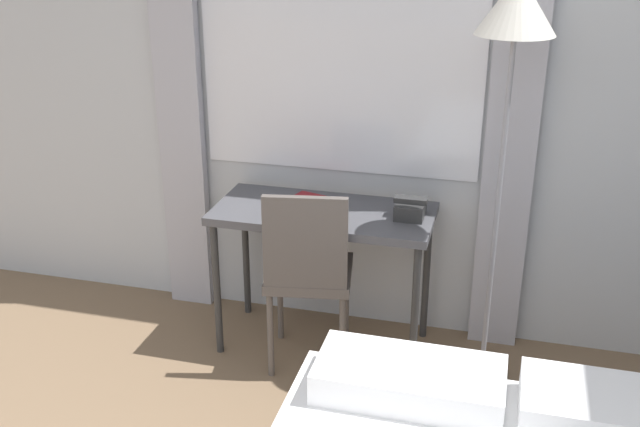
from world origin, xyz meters
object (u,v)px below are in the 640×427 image
Objects in this scene: standing_lamp at (514,39)px; desk_chair at (308,267)px; telephone at (410,208)px; desk at (324,224)px; book at (309,202)px.

desk_chair is at bearing -171.32° from standing_lamp.
telephone is at bearing 18.28° from desk_chair.
telephone is (-0.40, 0.11, -0.82)m from standing_lamp.
standing_lamp is at bearing -15.11° from telephone.
desk is at bearing 74.25° from desk_chair.
book reaches higher than desk.
standing_lamp is 1.24m from book.
book is at bearing 94.38° from desk_chair.
desk_chair reaches higher than desk.
desk is 1.13× the size of desk_chair.
standing_lamp reaches higher than desk.
telephone is (0.41, 0.03, 0.12)m from desk.
book is at bearing 152.08° from desk.
desk_chair is at bearing -75.68° from book.
telephone reaches higher than desk.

